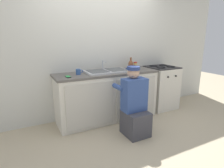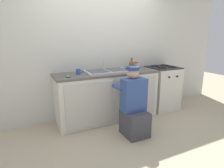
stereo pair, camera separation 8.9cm
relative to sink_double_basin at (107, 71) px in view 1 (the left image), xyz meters
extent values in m
plane|color=tan|center=(0.00, -0.30, -0.93)|extent=(12.00, 12.00, 0.00)
cube|color=silver|center=(0.00, 0.35, 0.32)|extent=(6.00, 0.10, 2.50)
cube|color=silver|center=(0.00, 0.00, -0.50)|extent=(1.89, 0.60, 0.88)
cube|color=beige|center=(-0.45, -0.31, -0.50)|extent=(0.83, 0.02, 0.77)
cube|color=beige|center=(0.45, -0.31, -0.50)|extent=(0.83, 0.02, 0.77)
cube|color=#5B5651|center=(0.00, 0.00, -0.04)|extent=(1.93, 0.62, 0.04)
cube|color=silver|center=(0.00, 0.00, 0.00)|extent=(0.80, 0.44, 0.03)
cube|color=#4C4F51|center=(-0.19, 0.00, 0.01)|extent=(0.33, 0.35, 0.01)
cube|color=#4C4F51|center=(0.19, 0.00, 0.01)|extent=(0.33, 0.35, 0.01)
cylinder|color=#B7BABF|center=(0.00, 0.19, 0.07)|extent=(0.02, 0.02, 0.18)
cylinder|color=#B7BABF|center=(0.00, 0.11, 0.16)|extent=(0.02, 0.16, 0.02)
cube|color=silver|center=(1.32, 0.00, -0.49)|extent=(0.60, 0.60, 0.89)
cube|color=#262628|center=(1.32, 0.00, -0.03)|extent=(0.59, 0.59, 0.02)
torus|color=black|center=(1.18, -0.12, -0.01)|extent=(0.19, 0.19, 0.02)
torus|color=black|center=(1.45, -0.12, -0.01)|extent=(0.19, 0.19, 0.02)
torus|color=black|center=(1.18, 0.12, -0.01)|extent=(0.19, 0.19, 0.02)
torus|color=black|center=(1.45, 0.12, -0.01)|extent=(0.19, 0.19, 0.02)
cylinder|color=black|center=(1.21, -0.31, -0.17)|extent=(0.04, 0.02, 0.04)
cylinder|color=black|center=(1.42, -0.31, -0.17)|extent=(0.04, 0.02, 0.04)
cube|color=#3F3F47|center=(0.13, -0.78, -0.73)|extent=(0.36, 0.40, 0.40)
cube|color=#334C8C|center=(0.13, -0.72, -0.27)|extent=(0.38, 0.22, 0.52)
sphere|color=tan|center=(0.13, -0.68, 0.07)|extent=(0.19, 0.19, 0.19)
cylinder|color=navy|center=(0.13, -0.68, 0.14)|extent=(0.20, 0.20, 0.06)
cube|color=navy|center=(0.13, -0.59, 0.12)|extent=(0.13, 0.09, 0.02)
cylinder|color=#334C8C|center=(-0.04, -0.52, -0.18)|extent=(0.08, 0.30, 0.08)
cylinder|color=#334C8C|center=(0.30, -0.52, -0.18)|extent=(0.08, 0.30, 0.08)
cylinder|color=#335699|center=(-0.54, 0.01, 0.03)|extent=(0.08, 0.08, 0.09)
torus|color=#335699|center=(-0.48, 0.01, 0.03)|extent=(0.06, 0.01, 0.06)
cylinder|color=#DBB760|center=(0.70, 0.11, 0.04)|extent=(0.07, 0.07, 0.11)
cylinder|color=#B21E19|center=(0.70, 0.11, 0.10)|extent=(0.07, 0.07, 0.02)
cube|color=black|center=(-0.75, -0.11, -0.01)|extent=(0.07, 0.14, 0.01)
cube|color=green|center=(-0.75, -0.11, -0.01)|extent=(0.06, 0.12, 0.00)
ellipsoid|color=brown|center=(0.57, 0.09, 0.07)|extent=(0.10, 0.10, 0.17)
cylinder|color=brown|center=(0.57, 0.09, 0.18)|extent=(0.04, 0.04, 0.06)
cylinder|color=#513823|center=(0.51, -0.12, 0.02)|extent=(0.04, 0.04, 0.08)
cylinder|color=black|center=(0.51, -0.12, 0.08)|extent=(0.04, 0.04, 0.02)
camera|label=1|loc=(-1.47, -3.05, 0.61)|focal=30.00mm
camera|label=2|loc=(-1.39, -3.09, 0.61)|focal=30.00mm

